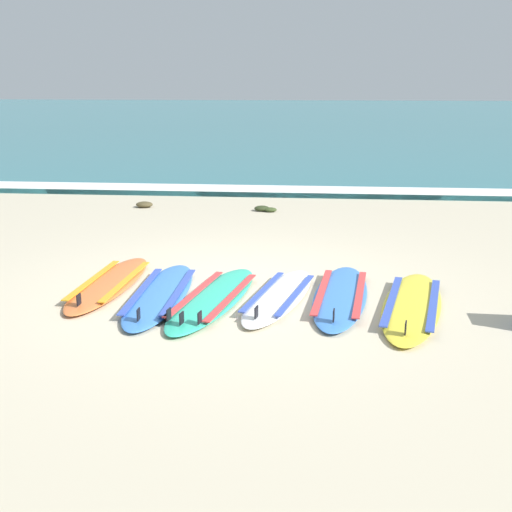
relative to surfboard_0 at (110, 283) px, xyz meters
name	(u,v)px	position (x,y,z in m)	size (l,w,h in m)	color
ground_plane	(235,290)	(1.40, 0.01, -0.04)	(80.00, 80.00, 0.00)	#C1B599
sea	(305,115)	(1.40, 35.78, 0.01)	(80.00, 60.00, 0.10)	teal
wave_foam_strip	(274,191)	(1.40, 6.20, 0.02)	(80.00, 0.84, 0.11)	white
surfboard_0	(110,283)	(0.00, 0.00, 0.00)	(0.64, 2.15, 0.18)	orange
surfboard_1	(160,294)	(0.65, -0.32, 0.00)	(0.57, 2.21, 0.18)	#3875CC
surfboard_2	(213,298)	(1.23, -0.40, 0.00)	(0.94, 2.27, 0.18)	#2DB793
surfboard_3	(279,296)	(1.90, -0.27, 0.00)	(0.91, 2.03, 0.18)	white
surfboard_4	(341,296)	(2.54, -0.19, 0.00)	(0.77, 2.22, 0.18)	#3875CC
surfboard_5	(412,305)	(3.24, -0.43, 0.00)	(1.01, 2.32, 0.18)	yellow
seaweed_clump_near_shoreline	(271,210)	(1.47, 4.37, 0.00)	(0.22, 0.17, 0.08)	#384723
seaweed_clump_mid_sand	(262,208)	(1.32, 4.44, 0.01)	(0.27, 0.21, 0.09)	#2D381E
seaweed_clump_by_the_boards	(144,205)	(-0.81, 4.57, 0.02)	(0.30, 0.24, 0.11)	#4C4228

